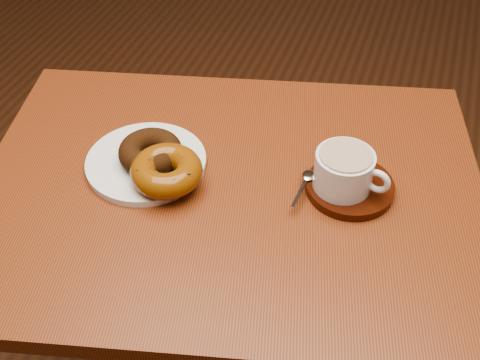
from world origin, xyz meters
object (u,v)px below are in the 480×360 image
(cafe_table, at_px, (230,236))
(saucer, at_px, (350,187))
(donut_plate, at_px, (146,162))
(coffee_cup, at_px, (345,170))

(cafe_table, height_order, saucer, saucer)
(donut_plate, bearing_deg, saucer, 8.20)
(donut_plate, distance_m, coffee_cup, 0.36)
(coffee_cup, bearing_deg, donut_plate, -161.46)
(cafe_table, bearing_deg, saucer, 1.97)
(cafe_table, xyz_separation_m, saucer, (0.20, 0.06, 0.14))
(cafe_table, xyz_separation_m, coffee_cup, (0.19, 0.05, 0.18))
(saucer, distance_m, coffee_cup, 0.05)
(saucer, xyz_separation_m, coffee_cup, (-0.01, -0.01, 0.04))
(donut_plate, relative_size, coffee_cup, 1.65)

